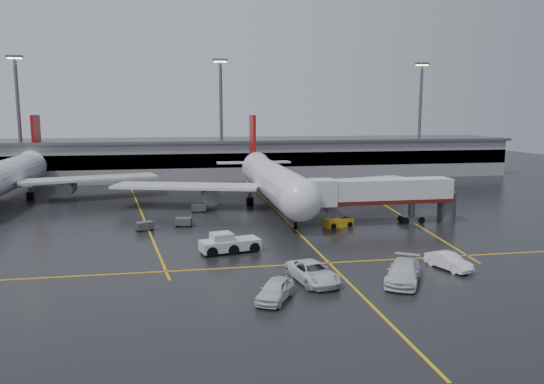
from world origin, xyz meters
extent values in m
plane|color=black|center=(0.00, 0.00, 0.00)|extent=(220.00, 220.00, 0.00)
cube|color=gold|center=(0.00, 0.00, 0.01)|extent=(0.25, 90.00, 0.02)
cube|color=gold|center=(0.00, -22.00, 0.01)|extent=(60.00, 0.25, 0.02)
cube|color=gold|center=(-20.00, 10.00, 0.01)|extent=(9.99, 69.35, 0.02)
cube|color=gold|center=(18.00, 10.00, 0.01)|extent=(7.57, 69.64, 0.02)
cube|color=gray|center=(0.00, 48.00, 4.00)|extent=(120.00, 18.00, 8.00)
cube|color=black|center=(0.00, 39.20, 4.50)|extent=(120.00, 0.40, 3.00)
cube|color=#595B60|center=(0.00, 48.00, 8.30)|extent=(122.00, 19.00, 0.60)
cylinder|color=#595B60|center=(-45.00, 42.00, 12.50)|extent=(0.70, 0.70, 25.00)
cube|color=#595B60|center=(-45.00, 42.00, 25.20)|extent=(3.00, 1.20, 0.50)
cube|color=#FFE5B2|center=(-45.00, 42.00, 24.90)|extent=(2.60, 0.90, 0.20)
cylinder|color=#595B60|center=(-5.00, 42.00, 12.50)|extent=(0.70, 0.70, 25.00)
cube|color=#595B60|center=(-5.00, 42.00, 25.20)|extent=(3.00, 1.20, 0.50)
cube|color=#FFE5B2|center=(-5.00, 42.00, 24.90)|extent=(2.60, 0.90, 0.20)
cylinder|color=#595B60|center=(40.00, 42.00, 12.50)|extent=(0.70, 0.70, 25.00)
cube|color=#595B60|center=(40.00, 42.00, 25.20)|extent=(3.00, 1.20, 0.50)
cube|color=#FFE5B2|center=(40.00, 42.00, 24.90)|extent=(2.60, 0.90, 0.20)
cylinder|color=silver|center=(0.00, 8.00, 4.20)|extent=(5.20, 36.00, 5.20)
sphere|color=silver|center=(0.00, -10.00, 4.20)|extent=(5.20, 5.20, 5.20)
cone|color=silver|center=(0.00, 29.00, 4.80)|extent=(4.94, 8.00, 4.94)
cube|color=#960D0B|center=(0.00, 30.00, 9.70)|extent=(0.50, 5.50, 8.50)
cube|color=silver|center=(0.00, 29.00, 5.00)|extent=(14.00, 3.00, 0.25)
cube|color=silver|center=(-13.00, 10.00, 3.40)|extent=(22.80, 11.83, 0.40)
cube|color=silver|center=(13.00, 10.00, 3.40)|extent=(22.80, 11.83, 0.40)
cylinder|color=#595B60|center=(-9.50, 9.00, 2.00)|extent=(2.60, 4.50, 2.60)
cylinder|color=#595B60|center=(9.50, 9.00, 2.00)|extent=(2.60, 4.50, 2.60)
cylinder|color=#595B60|center=(0.00, -7.00, 1.00)|extent=(0.56, 0.56, 2.00)
cylinder|color=#595B60|center=(-3.20, 11.00, 1.00)|extent=(0.56, 0.56, 2.00)
cylinder|color=#595B60|center=(3.20, 11.00, 1.00)|extent=(0.56, 0.56, 2.00)
cylinder|color=black|center=(0.00, -7.00, 0.45)|extent=(0.40, 1.10, 1.10)
cylinder|color=black|center=(-3.20, 11.00, 0.55)|extent=(1.00, 1.40, 1.40)
cylinder|color=black|center=(3.20, 11.00, 0.55)|extent=(1.00, 1.40, 1.40)
cylinder|color=silver|center=(-42.00, 20.00, 4.20)|extent=(5.20, 36.00, 5.20)
cone|color=silver|center=(-42.00, 41.00, 4.80)|extent=(4.94, 8.00, 4.94)
cube|color=#960D0B|center=(-42.00, 42.00, 9.70)|extent=(0.50, 5.50, 8.50)
cube|color=silver|center=(-42.00, 41.00, 5.00)|extent=(14.00, 3.00, 0.25)
cube|color=silver|center=(-29.00, 22.00, 3.40)|extent=(22.80, 11.83, 0.40)
cylinder|color=#595B60|center=(-32.50, 21.00, 2.00)|extent=(2.60, 4.50, 2.60)
cylinder|color=#595B60|center=(-38.80, 23.00, 1.00)|extent=(0.56, 0.56, 2.00)
cylinder|color=black|center=(-38.80, 23.00, 0.55)|extent=(1.00, 1.40, 1.40)
cube|color=silver|center=(12.00, -6.00, 4.40)|extent=(18.00, 3.20, 3.00)
cube|color=#4F150C|center=(12.00, -6.00, 3.10)|extent=(18.00, 3.30, 0.50)
cube|color=silver|center=(3.80, -6.00, 4.40)|extent=(3.00, 3.40, 3.30)
cylinder|color=#595B60|center=(16.00, -6.00, 1.50)|extent=(0.80, 0.80, 3.00)
cube|color=#595B60|center=(16.00, -6.00, 0.45)|extent=(2.60, 1.60, 0.90)
cylinder|color=#595B60|center=(21.00, -6.00, 2.00)|extent=(2.40, 2.40, 4.00)
cylinder|color=black|center=(14.90, -6.00, 0.45)|extent=(0.90, 1.80, 0.90)
cylinder|color=black|center=(17.10, -6.00, 0.45)|extent=(0.90, 1.80, 0.90)
cube|color=silver|center=(-9.04, -16.31, 0.79)|extent=(6.56, 3.79, 1.06)
cube|color=silver|center=(-9.90, -16.51, 1.67)|extent=(2.54, 2.54, 0.88)
cube|color=black|center=(-9.90, -16.51, 1.67)|extent=(2.28, 2.28, 0.79)
cylinder|color=black|center=(-11.27, -16.83, 0.48)|extent=(1.71, 2.83, 1.14)
cylinder|color=black|center=(-9.04, -16.31, 0.48)|extent=(1.71, 2.83, 1.14)
cylinder|color=black|center=(-6.81, -15.79, 0.48)|extent=(1.71, 2.83, 1.14)
cube|color=gold|center=(5.79, -6.60, 0.57)|extent=(3.99, 2.50, 1.13)
cube|color=#595B60|center=(5.79, -6.60, 1.65)|extent=(3.69, 1.86, 1.29)
cylinder|color=black|center=(4.60, -6.94, 0.31)|extent=(1.17, 1.88, 0.72)
cylinder|color=black|center=(6.98, -6.26, 0.31)|extent=(1.17, 1.88, 0.72)
imported|color=silver|center=(-3.03, -27.34, 0.88)|extent=(4.13, 6.77, 1.75)
imported|color=silver|center=(4.61, -28.81, 0.94)|extent=(5.54, 6.89, 1.87)
imported|color=white|center=(10.36, -25.95, 0.78)|extent=(3.03, 5.01, 1.56)
imported|color=silver|center=(-6.99, -31.01, 0.84)|extent=(4.12, 5.25, 1.67)
cube|color=#595B60|center=(-13.66, -2.91, 0.65)|extent=(2.23, 1.70, 0.90)
cylinder|color=black|center=(-14.55, -3.22, 0.18)|extent=(0.40, 0.20, 0.40)
cylinder|color=black|center=(-12.99, -3.57, 0.18)|extent=(0.40, 0.20, 0.40)
cylinder|color=black|center=(-14.33, -2.25, 0.18)|extent=(0.40, 0.20, 0.40)
cylinder|color=black|center=(-12.77, -2.59, 0.18)|extent=(0.40, 0.20, 0.40)
cube|color=#595B60|center=(-18.45, -4.52, 0.65)|extent=(2.33, 1.92, 0.90)
cylinder|color=black|center=(-19.02, -5.27, 0.18)|extent=(0.40, 0.20, 0.40)
cylinder|color=black|center=(-17.53, -4.70, 0.18)|extent=(0.40, 0.20, 0.40)
cylinder|color=black|center=(-19.38, -4.33, 0.18)|extent=(0.40, 0.20, 0.40)
cylinder|color=black|center=(-17.88, -3.77, 0.18)|extent=(0.40, 0.20, 0.40)
cube|color=#595B60|center=(-11.38, 6.50, 0.65)|extent=(2.06, 1.39, 0.90)
cylinder|color=black|center=(-12.16, 5.96, 0.18)|extent=(0.40, 0.20, 0.40)
cylinder|color=black|center=(-10.56, 6.03, 0.18)|extent=(0.40, 0.20, 0.40)
cylinder|color=black|center=(-12.20, 6.96, 0.18)|extent=(0.40, 0.20, 0.40)
cylinder|color=black|center=(-10.61, 7.03, 0.18)|extent=(0.40, 0.20, 0.40)
camera|label=1|loc=(-14.09, -68.99, 14.46)|focal=34.32mm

